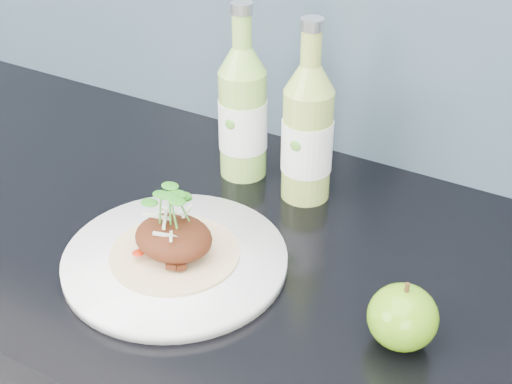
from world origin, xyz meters
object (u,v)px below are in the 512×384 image
dinner_plate (175,260)px  cider_bottle_right (307,133)px  green_apple (403,317)px  cider_bottle_left (243,113)px

dinner_plate → cider_bottle_right: cider_bottle_right is taller
cider_bottle_right → green_apple: bearing=-54.0°
dinner_plate → green_apple: bearing=2.6°
green_apple → cider_bottle_left: size_ratio=0.38×
green_apple → cider_bottle_right: 0.31m
green_apple → cider_bottle_right: bearing=136.3°
green_apple → cider_bottle_right: size_ratio=0.38×
dinner_plate → green_apple: green_apple is taller
dinner_plate → cider_bottle_right: size_ratio=1.12×
green_apple → cider_bottle_right: (-0.22, 0.21, 0.06)m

